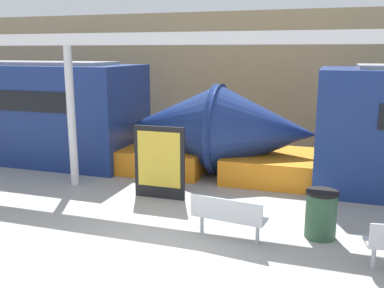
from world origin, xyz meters
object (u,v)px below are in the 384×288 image
poster_board (159,162)px  support_column_near (71,117)px  trash_bin (321,214)px  bench_near (228,215)px

poster_board → support_column_near: size_ratio=0.49×
poster_board → support_column_near: (-2.60, 0.31, 0.93)m
trash_bin → support_column_near: (-6.41, 1.43, 1.36)m
bench_near → support_column_near: 5.37m
trash_bin → poster_board: 3.99m
bench_near → poster_board: poster_board is taller
trash_bin → support_column_near: support_column_near is taller
bench_near → trash_bin: bearing=30.8°
bench_near → support_column_near: size_ratio=0.40×
bench_near → support_column_near: support_column_near is taller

